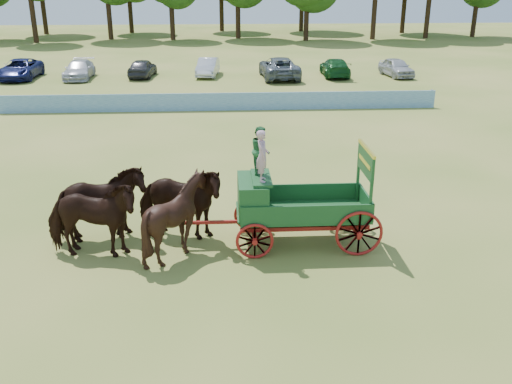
% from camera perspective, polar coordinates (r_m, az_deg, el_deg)
% --- Properties ---
extents(ground, '(160.00, 160.00, 0.00)m').
position_cam_1_polar(ground, '(17.44, -0.00, -5.07)').
color(ground, '#A5954A').
rests_on(ground, ground).
extents(horse_lead_left, '(2.91, 1.56, 2.35)m').
position_cam_1_polar(horse_lead_left, '(16.76, -16.14, -2.65)').
color(horse_lead_left, black).
rests_on(horse_lead_left, ground).
extents(horse_lead_right, '(3.01, 1.89, 2.35)m').
position_cam_1_polar(horse_lead_right, '(17.75, -15.43, -1.23)').
color(horse_lead_right, black).
rests_on(horse_lead_right, ground).
extents(horse_wheel_left, '(2.40, 2.21, 2.36)m').
position_cam_1_polar(horse_wheel_left, '(16.39, -7.92, -2.52)').
color(horse_wheel_left, black).
rests_on(horse_wheel_left, ground).
extents(horse_wheel_right, '(3.01, 1.88, 2.35)m').
position_cam_1_polar(horse_wheel_right, '(17.41, -7.68, -1.08)').
color(horse_wheel_right, black).
rests_on(horse_wheel_right, ground).
extents(farm_dray, '(6.00, 2.00, 3.64)m').
position_cam_1_polar(farm_dray, '(16.80, 2.34, -0.32)').
color(farm_dray, maroon).
rests_on(farm_dray, ground).
extents(sponsor_banner, '(26.00, 0.08, 1.05)m').
position_cam_1_polar(sponsor_banner, '(34.38, -3.56, 9.00)').
color(sponsor_banner, '#1B6097').
rests_on(sponsor_banner, ground).
extents(parked_cars, '(40.90, 7.52, 1.63)m').
position_cam_1_polar(parked_cars, '(46.10, -10.00, 12.08)').
color(parked_cars, silver).
rests_on(parked_cars, ground).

